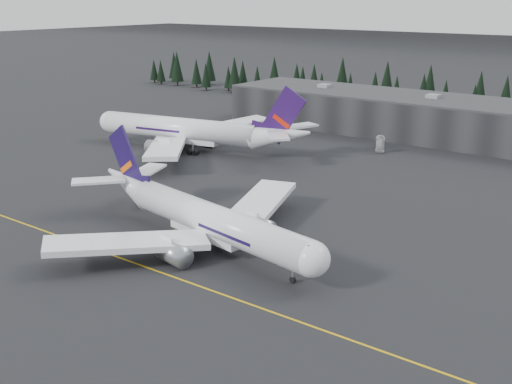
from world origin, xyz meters
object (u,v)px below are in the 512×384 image
Objects in this scene: jet_parked at (197,131)px; jet_main at (199,216)px; gse_vehicle_a at (380,151)px; terminal at (463,121)px.

jet_main is at bearing 121.13° from jet_parked.
jet_main is 73.24m from jet_parked.
jet_main is 11.65× the size of gse_vehicle_a.
terminal is at bearing 96.32° from jet_main.
gse_vehicle_a is at bearing -113.31° from terminal.
gse_vehicle_a is at bearing 103.83° from jet_main.
jet_main is (-6.93, -113.03, -1.12)m from terminal.
gse_vehicle_a is (-12.76, -29.61, -5.56)m from terminal.
jet_main is at bearing -93.51° from terminal.
jet_main reaches higher than terminal.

